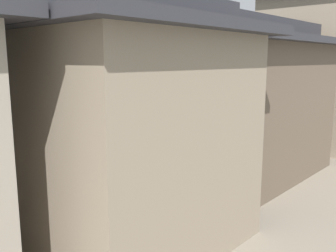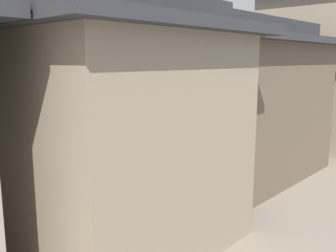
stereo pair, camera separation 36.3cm
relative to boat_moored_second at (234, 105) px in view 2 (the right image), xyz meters
name	(u,v)px [view 2 (the right image)]	position (x,y,z in m)	size (l,w,h in m)	color
boat_moored_second	(234,105)	(0.00, 0.00, 0.00)	(3.96, 1.65, 0.72)	brown
boat_moored_third	(312,116)	(10.29, -2.57, 0.00)	(1.84, 4.96, 0.75)	brown
boat_moored_far	(211,147)	(10.72, -19.08, -0.01)	(2.11, 4.98, 0.73)	#33281E
boat_midriver_upstream	(238,126)	(7.72, -11.30, -0.08)	(4.40, 1.68, 0.56)	#33281E
boat_upstream_distant	(291,102)	(3.57, 7.39, 0.00)	(5.41, 1.50, 0.77)	brown
house_waterfront_second	(109,123)	(16.12, -30.91, 3.61)	(6.71, 6.02, 6.14)	gray
house_waterfront_tall	(244,100)	(15.71, -23.69, 3.60)	(5.90, 7.39, 6.14)	brown
house_waterfront_narrow	(321,65)	(15.98, -16.46, 4.91)	(6.45, 6.19, 8.74)	gray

